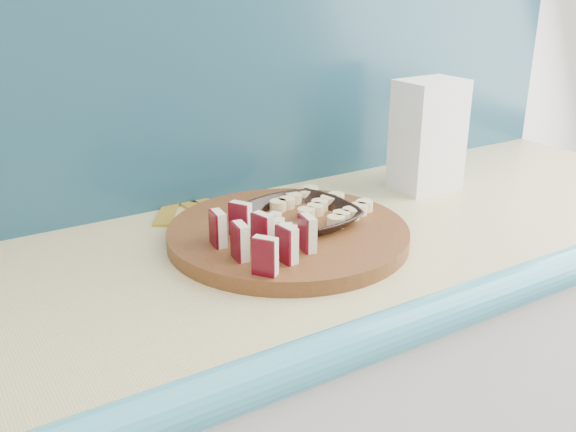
% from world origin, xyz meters
% --- Properties ---
extents(backsplash, '(2.20, 0.02, 0.50)m').
position_xyz_m(backsplash, '(0.10, 1.79, 1.16)').
color(backsplash, teal).
rests_on(backsplash, kitchen_counter).
extents(cutting_board, '(0.53, 0.53, 0.03)m').
position_xyz_m(cutting_board, '(0.29, 1.52, 0.92)').
color(cutting_board, '#462A0F').
rests_on(cutting_board, kitchen_counter).
extents(apple_wedges, '(0.14, 0.18, 0.06)m').
position_xyz_m(apple_wedges, '(0.20, 1.45, 0.96)').
color(apple_wedges, beige).
rests_on(apple_wedges, cutting_board).
extents(apple_chunks, '(0.07, 0.06, 0.02)m').
position_xyz_m(apple_chunks, '(0.27, 1.51, 0.95)').
color(apple_chunks, beige).
rests_on(apple_chunks, cutting_board).
extents(banana_slices, '(0.17, 0.18, 0.02)m').
position_xyz_m(banana_slices, '(0.38, 1.55, 0.94)').
color(banana_slices, '#D7BE83').
rests_on(banana_slices, cutting_board).
extents(brown_bowl, '(0.21, 0.21, 0.05)m').
position_xyz_m(brown_bowl, '(0.32, 1.54, 0.93)').
color(brown_bowl, black).
rests_on(brown_bowl, kitchen_counter).
extents(flour_bag, '(0.13, 0.10, 0.23)m').
position_xyz_m(flour_bag, '(0.68, 1.61, 1.02)').
color(flour_bag, silver).
rests_on(flour_bag, kitchen_counter).
extents(banana_peel, '(0.20, 0.16, 0.01)m').
position_xyz_m(banana_peel, '(0.21, 1.75, 0.91)').
color(banana_peel, '#B18D22').
rests_on(banana_peel, kitchen_counter).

